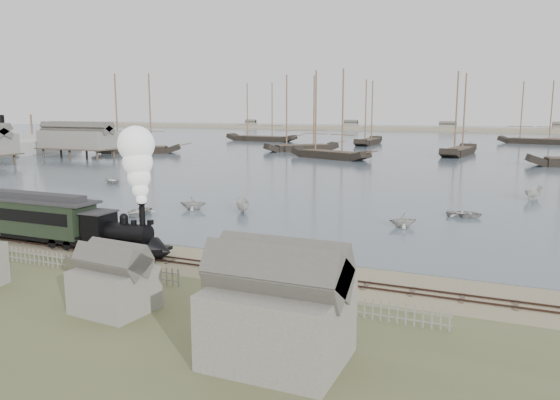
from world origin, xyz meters
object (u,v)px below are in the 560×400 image
at_px(passenger_coach, 20,214).
at_px(steamship, 1,136).
at_px(beached_dinghy, 43,231).
at_px(locomotive, 133,199).

height_order(passenger_coach, steamship, steamship).
height_order(passenger_coach, beached_dinghy, passenger_coach).
height_order(locomotive, passenger_coach, locomotive).
relative_size(passenger_coach, steamship, 0.35).
bearing_deg(beached_dinghy, passenger_coach, -147.32).
xyz_separation_m(passenger_coach, steamship, (-72.39, 58.48, 2.56)).
bearing_deg(beached_dinghy, locomotive, -64.77).
relative_size(locomotive, beached_dinghy, 2.28).
height_order(locomotive, steamship, steamship).
distance_m(passenger_coach, steamship, 93.10).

